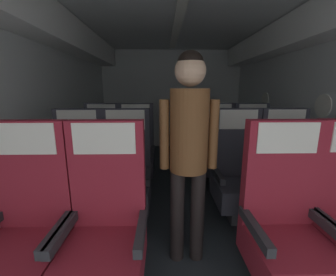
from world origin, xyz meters
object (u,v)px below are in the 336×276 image
Objects in this scene: seat_b_left_window at (79,177)px; seat_c_left_aisle at (136,153)px; seat_a_left_window at (28,230)px; seat_b_left_aisle at (126,176)px; seat_b_right_window at (238,175)px; seat_b_right_aisle at (285,175)px; flight_attendant at (189,139)px; seat_c_left_window at (102,152)px; seat_c_right_window at (217,152)px; seat_a_right_window at (285,227)px; seat_a_left_aisle at (106,229)px; seat_c_right_aisle at (252,152)px.

seat_b_left_window and seat_c_left_aisle have the same top height.
seat_b_left_aisle is (0.49, 0.87, 0.00)m from seat_a_left_window.
seat_b_right_aisle is at bearing 1.22° from seat_b_right_window.
flight_attendant is at bearing -152.24° from seat_b_right_aisle.
flight_attendant reaches higher than seat_b_right_window.
seat_c_left_window is at bearing 157.62° from seat_b_right_aisle.
seat_a_left_window is 2.42m from seat_c_right_window.
seat_c_left_window is (0.00, 0.90, 0.00)m from seat_b_left_window.
seat_a_right_window is at bearing -47.00° from seat_c_left_window.
seat_a_left_window is at bearing -105.67° from seat_c_left_aisle.
seat_b_left_window is 1.00× the size of seat_c_left_aisle.
seat_a_left_window and seat_b_right_aisle have the same top height.
seat_c_left_aisle is 1.17m from seat_c_right_window.
seat_a_right_window and seat_b_left_window have the same top height.
seat_b_left_window is (-0.50, 0.87, 0.00)m from seat_a_left_aisle.
flight_attendant reaches higher than seat_a_left_aisle.
seat_c_right_aisle is (0.50, 0.88, 0.00)m from seat_b_right_window.
seat_b_right_aisle is 0.51m from seat_b_right_window.
seat_a_left_window and seat_c_right_aisle have the same top height.
seat_b_right_aisle is 0.72× the size of flight_attendant.
flight_attendant is at bearing -127.16° from seat_c_right_aisle.
seat_c_left_aisle is (-1.67, 0.86, 0.00)m from seat_b_right_aisle.
seat_b_left_window is 2.15m from seat_b_right_aisle.
seat_c_left_window is (-0.49, 0.89, 0.00)m from seat_b_left_aisle.
seat_a_right_window is 1.00× the size of seat_b_right_aisle.
seat_a_left_aisle is 0.72× the size of flight_attendant.
seat_a_left_aisle and seat_c_left_window have the same top height.
seat_b_left_aisle is 0.72× the size of flight_attendant.
seat_a_left_window and seat_c_left_window have the same top height.
seat_a_left_window is 1.00× the size of seat_b_left_aisle.
seat_b_left_window is 1.00× the size of seat_c_right_window.
seat_a_left_window and seat_b_right_window have the same top height.
seat_a_left_aisle is 1.00× the size of seat_b_left_window.
seat_b_right_window is (-0.51, -0.01, 0.00)m from seat_b_right_aisle.
seat_b_left_window and seat_b_right_window have the same top height.
seat_c_left_window is 2.15m from seat_c_right_aisle.
seat_b_left_aisle is 1.00× the size of seat_c_right_aisle.
seat_b_right_window is 1.00× the size of seat_c_left_window.
seat_a_left_aisle is 1.44m from seat_b_right_window.
seat_a_left_window is at bearing -1.23° from flight_attendant.
seat_c_left_window is 1.00× the size of seat_c_right_aisle.
seat_a_left_window is 1.86m from seat_b_right_window.
seat_c_left_window is at bearing -179.93° from seat_c_right_window.
seat_a_right_window and seat_c_left_window have the same top height.
seat_b_left_aisle is at bearing 179.91° from seat_b_right_window.
seat_b_right_aisle is at bearing 22.17° from seat_a_left_window.
seat_c_right_aisle is at bearing 60.14° from seat_b_right_window.
seat_c_left_window is (-1.64, 0.90, 0.00)m from seat_b_right_window.
seat_b_left_window is at bearing -45.23° from flight_attendant.
seat_b_left_aisle is at bearing 143.01° from seat_a_right_window.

